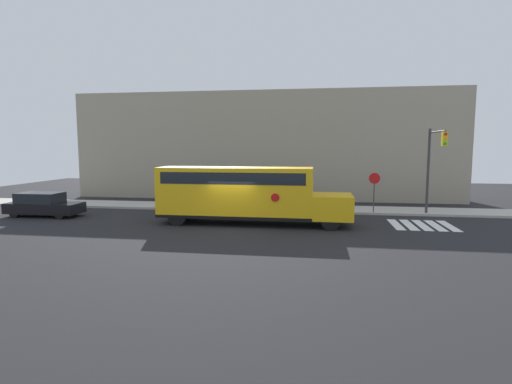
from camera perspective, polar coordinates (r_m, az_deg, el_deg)
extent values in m
plane|color=black|center=(21.91, -3.36, -4.96)|extent=(60.00, 60.00, 0.00)
cube|color=#B2ADA3|center=(28.19, -0.60, -2.24)|extent=(44.00, 3.00, 0.15)
cube|color=#9E937F|center=(34.30, 1.16, 6.61)|extent=(32.00, 4.00, 8.86)
cube|color=white|center=(23.82, 19.35, -4.38)|extent=(0.50, 3.20, 0.01)
cube|color=white|center=(23.96, 21.00, -4.39)|extent=(0.50, 3.20, 0.01)
cube|color=white|center=(24.12, 22.63, -4.39)|extent=(0.50, 3.20, 0.01)
cube|color=white|center=(24.30, 24.23, -4.38)|extent=(0.50, 3.20, 0.01)
cube|color=white|center=(24.49, 25.82, -4.38)|extent=(0.50, 3.20, 0.01)
cube|color=yellow|center=(22.53, -2.89, 0.07)|extent=(8.59, 2.50, 2.76)
cube|color=yellow|center=(22.19, 10.84, -2.04)|extent=(2.14, 2.50, 1.30)
cube|color=black|center=(22.71, -2.87, -3.19)|extent=(8.59, 2.54, 0.16)
cube|color=black|center=(22.45, -2.90, 2.17)|extent=(7.90, 2.53, 0.64)
cylinder|color=red|center=(20.92, 2.75, -0.80)|extent=(0.44, 0.02, 0.44)
cylinder|color=black|center=(23.34, 10.45, -3.10)|extent=(1.00, 0.30, 1.00)
cylinder|color=black|center=(21.21, 10.62, -4.06)|extent=(1.00, 0.30, 1.00)
cylinder|color=black|center=(24.54, -9.47, -2.62)|extent=(1.00, 0.30, 1.00)
cylinder|color=black|center=(22.52, -11.18, -3.46)|extent=(1.00, 0.30, 1.00)
cube|color=black|center=(28.28, -27.94, -2.01)|extent=(4.62, 1.70, 0.64)
cube|color=#1E2328|center=(28.37, -28.46, -0.71)|extent=(2.59, 1.57, 0.63)
cylinder|color=black|center=(28.04, -24.53, -2.36)|extent=(0.64, 0.22, 0.64)
cylinder|color=black|center=(26.84, -26.23, -2.81)|extent=(0.64, 0.22, 0.64)
cylinder|color=black|center=(29.81, -29.44, -2.12)|extent=(0.64, 0.22, 0.64)
cylinder|color=black|center=(28.69, -31.24, -2.53)|extent=(0.64, 0.22, 0.64)
cylinder|color=#38383A|center=(26.75, 16.48, -0.57)|extent=(0.07, 0.07, 2.37)
cylinder|color=red|center=(26.59, 16.57, 1.88)|extent=(0.70, 0.03, 0.70)
cylinder|color=#38383A|center=(27.49, 23.36, 2.60)|extent=(0.16, 0.16, 5.48)
cylinder|color=#38383A|center=(25.96, 24.47, 7.85)|extent=(0.10, 3.10, 0.10)
cube|color=yellow|center=(24.56, 25.34, 6.87)|extent=(0.28, 0.28, 0.80)
cylinder|color=red|center=(24.42, 25.47, 7.48)|extent=(0.18, 0.02, 0.18)
cylinder|color=#EAB214|center=(24.41, 25.44, 6.87)|extent=(0.18, 0.02, 0.18)
cylinder|color=green|center=(24.41, 25.41, 6.27)|extent=(0.18, 0.02, 0.18)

